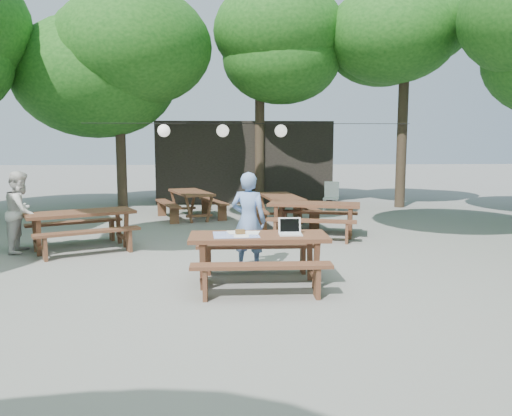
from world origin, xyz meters
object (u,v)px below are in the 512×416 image
object	(u,v)px
main_picnic_table	(259,259)
picnic_table_nw	(81,230)
second_person	(21,212)
plastic_chair	(331,203)
woman	(249,221)

from	to	relation	value
main_picnic_table	picnic_table_nw	xyz separation A→B (m)	(-3.31, 2.64, 0.00)
picnic_table_nw	second_person	world-z (taller)	second_person
main_picnic_table	plastic_chair	distance (m)	8.21
picnic_table_nw	plastic_chair	xyz separation A→B (m)	(5.97, 5.13, -0.13)
main_picnic_table	second_person	bearing A→B (deg)	150.21
picnic_table_nw	woman	bearing A→B (deg)	-54.34
woman	plastic_chair	world-z (taller)	woman
second_person	woman	bearing A→B (deg)	-114.68
main_picnic_table	second_person	size ratio (longest dim) A/B	1.30
picnic_table_nw	woman	world-z (taller)	woman
picnic_table_nw	second_person	xyz separation A→B (m)	(-1.07, -0.14, 0.38)
picnic_table_nw	second_person	bearing A→B (deg)	160.23
woman	picnic_table_nw	bearing A→B (deg)	-9.23
picnic_table_nw	plastic_chair	bearing A→B (deg)	13.61
woman	second_person	distance (m)	4.53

